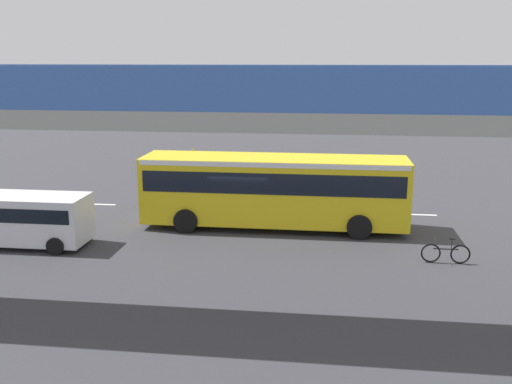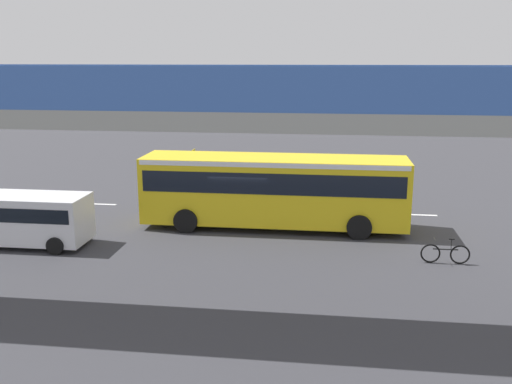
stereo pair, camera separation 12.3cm
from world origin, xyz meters
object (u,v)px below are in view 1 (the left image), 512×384
object	(u,v)px
city_bus	(274,186)
traffic_sign	(193,167)
parked_van	(27,217)
bicycle_black	(446,253)

from	to	relation	value
city_bus	traffic_sign	world-z (taller)	city_bus
city_bus	traffic_sign	size ratio (longest dim) A/B	4.12
parked_van	traffic_sign	world-z (taller)	traffic_sign
traffic_sign	city_bus	bearing A→B (deg)	139.93
parked_van	city_bus	bearing A→B (deg)	-158.82
city_bus	parked_van	bearing A→B (deg)	21.18
city_bus	bicycle_black	bearing A→B (deg)	150.57
city_bus	bicycle_black	size ratio (longest dim) A/B	6.52
bicycle_black	traffic_sign	distance (m)	13.58
bicycle_black	city_bus	bearing A→B (deg)	-29.43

